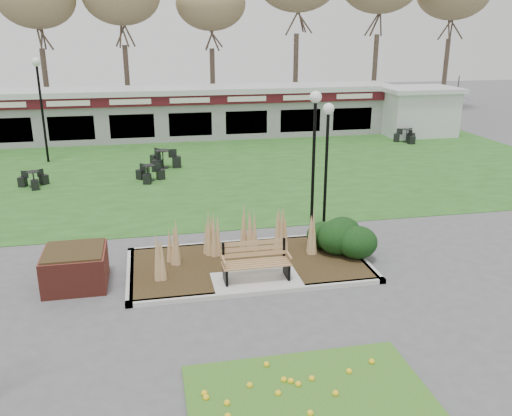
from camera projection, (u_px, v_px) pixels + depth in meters
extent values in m
plane|color=#515154|center=(258.00, 287.00, 13.45)|extent=(100.00, 100.00, 0.00)
cube|color=#25561B|center=(204.00, 169.00, 24.61)|extent=(34.00, 16.00, 0.02)
cube|color=#2A6B1E|center=(313.00, 405.00, 9.16)|extent=(4.20, 3.00, 0.08)
cube|color=#2E2112|center=(248.00, 265.00, 14.55)|extent=(6.22, 3.22, 0.12)
cube|color=#B7B7B2|center=(261.00, 292.00, 13.05)|extent=(6.40, 0.18, 0.12)
cube|color=#B7B7B2|center=(238.00, 243.00, 16.04)|extent=(6.40, 0.18, 0.12)
cube|color=#B7B7B2|center=(130.00, 275.00, 13.95)|extent=(0.18, 3.40, 0.12)
cube|color=#B7B7B2|center=(358.00, 256.00, 15.14)|extent=(0.18, 3.40, 0.12)
cube|color=#B7B7B2|center=(256.00, 282.00, 13.57)|extent=(2.20, 1.20, 0.13)
cone|color=tan|center=(175.00, 243.00, 14.36)|extent=(0.36, 0.36, 1.15)
cone|color=tan|center=(211.00, 235.00, 14.92)|extent=(0.36, 0.36, 1.15)
cone|color=tan|center=(249.00, 229.00, 15.31)|extent=(0.36, 0.36, 1.15)
cone|color=tan|center=(281.00, 230.00, 15.30)|extent=(0.36, 0.36, 1.15)
cone|color=tan|center=(313.00, 232.00, 15.08)|extent=(0.36, 0.36, 1.15)
cone|color=tan|center=(157.00, 256.00, 13.52)|extent=(0.36, 0.36, 1.15)
ellipsoid|color=black|center=(339.00, 237.00, 15.06)|extent=(1.21, 1.10, 0.99)
ellipsoid|color=black|center=(358.00, 242.00, 14.78)|extent=(1.10, 1.00, 0.90)
ellipsoid|color=black|center=(342.00, 232.00, 15.60)|extent=(1.06, 0.96, 0.86)
ellipsoid|color=black|center=(323.00, 235.00, 15.50)|extent=(0.92, 0.84, 0.76)
cube|color=olive|center=(256.00, 264.00, 13.41)|extent=(1.70, 0.57, 0.04)
cube|color=olive|center=(254.00, 248.00, 13.61)|extent=(1.70, 0.13, 0.44)
cube|color=black|center=(225.00, 274.00, 13.33)|extent=(0.06, 0.55, 0.42)
cube|color=black|center=(287.00, 269.00, 13.63)|extent=(0.06, 0.55, 0.42)
cube|color=black|center=(223.00, 252.00, 13.46)|extent=(0.06, 0.06, 0.50)
cube|color=black|center=(284.00, 247.00, 13.76)|extent=(0.06, 0.06, 0.50)
cube|color=olive|center=(224.00, 260.00, 13.18)|extent=(0.05, 0.50, 0.04)
cube|color=olive|center=(289.00, 255.00, 13.49)|extent=(0.05, 0.50, 0.04)
cube|color=maroon|center=(76.00, 268.00, 13.40)|extent=(1.50, 1.50, 0.90)
cube|color=#2E2112|center=(74.00, 251.00, 13.25)|extent=(1.40, 1.40, 0.06)
cube|color=gray|center=(188.00, 115.00, 31.64)|extent=(24.00, 3.00, 2.60)
cube|color=#470F15|center=(190.00, 100.00, 29.87)|extent=(24.00, 0.18, 0.55)
cube|color=silver|center=(187.00, 90.00, 31.18)|extent=(24.60, 3.40, 0.30)
cube|color=silver|center=(190.00, 100.00, 29.76)|extent=(22.00, 0.02, 0.28)
cube|color=black|center=(190.00, 124.00, 30.38)|extent=(22.00, 0.10, 1.30)
cube|color=silver|center=(417.00, 113.00, 32.35)|extent=(4.00, 3.00, 2.60)
cube|color=silver|center=(419.00, 89.00, 31.91)|extent=(4.40, 3.40, 0.25)
cylinder|color=#47382B|center=(45.00, 83.00, 36.96)|extent=(0.36, 0.36, 5.17)
cylinder|color=#47382B|center=(135.00, 81.00, 38.10)|extent=(0.36, 0.36, 5.17)
cylinder|color=#47382B|center=(220.00, 80.00, 39.24)|extent=(0.36, 0.36, 5.17)
cylinder|color=#47382B|center=(299.00, 78.00, 40.39)|extent=(0.36, 0.36, 5.17)
cylinder|color=#47382B|center=(375.00, 77.00, 41.53)|extent=(0.36, 0.36, 5.17)
cylinder|color=#47382B|center=(446.00, 76.00, 42.67)|extent=(0.36, 0.36, 5.17)
cylinder|color=black|center=(326.00, 176.00, 16.37)|extent=(0.09, 0.09, 3.73)
sphere|color=white|center=(329.00, 109.00, 15.73)|extent=(0.34, 0.34, 0.34)
cylinder|color=black|center=(313.00, 168.00, 16.65)|extent=(0.10, 0.10, 4.02)
sphere|color=white|center=(316.00, 97.00, 15.97)|extent=(0.36, 0.36, 0.36)
cylinder|color=black|center=(43.00, 115.00, 25.30)|extent=(0.11, 0.11, 4.48)
sphere|color=white|center=(36.00, 62.00, 24.54)|extent=(0.40, 0.40, 0.40)
cylinder|color=black|center=(163.00, 168.00, 24.81)|extent=(0.49, 0.49, 0.03)
cylinder|color=black|center=(163.00, 159.00, 24.69)|extent=(0.06, 0.06, 0.80)
cylinder|color=black|center=(163.00, 150.00, 24.56)|extent=(0.67, 0.67, 0.03)
cube|color=black|center=(177.00, 162.00, 24.88)|extent=(0.39, 0.39, 0.51)
cube|color=black|center=(156.00, 160.00, 25.15)|extent=(0.52, 0.52, 0.51)
cube|color=black|center=(157.00, 166.00, 24.18)|extent=(0.51, 0.51, 0.51)
cylinder|color=black|center=(34.00, 186.00, 21.87)|extent=(0.38, 0.38, 0.03)
cylinder|color=black|center=(34.00, 179.00, 21.78)|extent=(0.04, 0.04, 0.61)
cylinder|color=black|center=(33.00, 172.00, 21.68)|extent=(0.51, 0.51, 0.02)
cube|color=black|center=(44.00, 180.00, 22.18)|extent=(0.41, 0.41, 0.39)
cube|color=black|center=(23.00, 182.00, 21.84)|extent=(0.36, 0.36, 0.39)
cube|color=black|center=(35.00, 185.00, 21.42)|extent=(0.35, 0.35, 0.39)
cylinder|color=black|center=(150.00, 180.00, 22.76)|extent=(0.39, 0.39, 0.03)
cylinder|color=black|center=(149.00, 173.00, 22.66)|extent=(0.04, 0.04, 0.64)
cylinder|color=black|center=(149.00, 165.00, 22.56)|extent=(0.53, 0.53, 0.02)
cube|color=black|center=(161.00, 174.00, 22.93)|extent=(0.38, 0.38, 0.41)
cube|color=black|center=(141.00, 174.00, 22.94)|extent=(0.43, 0.43, 0.41)
cube|color=black|center=(147.00, 179.00, 22.24)|extent=(0.36, 0.36, 0.41)
cylinder|color=black|center=(406.00, 142.00, 30.51)|extent=(0.43, 0.43, 0.03)
cylinder|color=black|center=(406.00, 136.00, 30.40)|extent=(0.05, 0.05, 0.70)
cylinder|color=black|center=(407.00, 129.00, 30.29)|extent=(0.58, 0.58, 0.02)
cube|color=black|center=(411.00, 137.00, 30.81)|extent=(0.46, 0.46, 0.45)
cube|color=black|center=(396.00, 138.00, 30.57)|extent=(0.44, 0.44, 0.45)
cube|color=black|center=(411.00, 140.00, 29.96)|extent=(0.35, 0.35, 0.45)
cylinder|color=black|center=(455.00, 115.00, 32.89)|extent=(0.06, 0.06, 2.20)
imported|color=#2D40A0|center=(456.00, 109.00, 32.77)|extent=(2.41, 2.43, 1.69)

